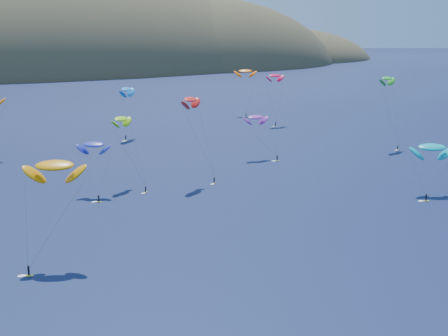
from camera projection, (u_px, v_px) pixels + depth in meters
name	position (u px, v px, depth m)	size (l,w,h in m)	color
island	(44.00, 79.00, 598.64)	(730.00, 300.00, 210.00)	#3D3526
kitesurfer_2	(54.00, 165.00, 116.01)	(13.58, 10.82, 21.65)	yellow
kitesurfer_3	(121.00, 119.00, 170.05)	(8.31, 14.88, 20.77)	yellow
kitesurfer_4	(127.00, 89.00, 239.69)	(10.29, 12.04, 21.67)	yellow
kitesurfer_5	(432.00, 147.00, 164.03)	(13.70, 11.69, 15.39)	yellow
kitesurfer_6	(256.00, 117.00, 205.40)	(9.16, 9.64, 15.98)	yellow
kitesurfer_8	(275.00, 76.00, 270.21)	(9.60, 8.62, 23.80)	yellow
kitesurfer_9	(191.00, 99.00, 172.00)	(10.36, 9.29, 25.92)	yellow
kitesurfer_10	(94.00, 144.00, 162.73)	(9.57, 13.06, 15.65)	yellow
kitesurfer_11	(245.00, 71.00, 298.34)	(11.28, 13.40, 23.80)	yellow
kitesurfer_13	(387.00, 78.00, 220.91)	(9.50, 10.92, 27.06)	yellow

